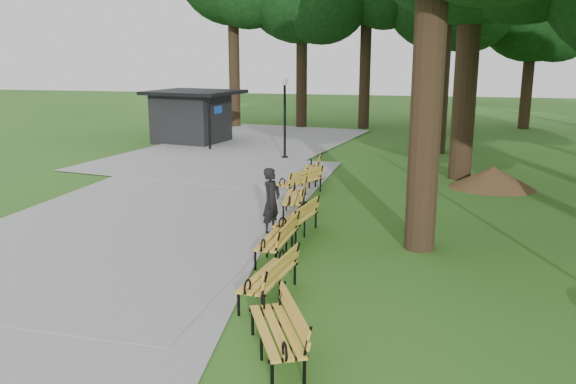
% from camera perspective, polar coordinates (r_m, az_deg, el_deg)
% --- Properties ---
extents(ground, '(100.00, 100.00, 0.00)m').
position_cam_1_polar(ground, '(13.84, -1.62, -5.23)').
color(ground, '#275A19').
rests_on(ground, ground).
extents(path, '(12.00, 38.00, 0.06)m').
position_cam_1_polar(path, '(17.84, -11.80, -1.15)').
color(path, gray).
rests_on(path, ground).
extents(person, '(0.54, 0.69, 1.65)m').
position_cam_1_polar(person, '(14.59, -1.60, -0.87)').
color(person, black).
rests_on(person, ground).
extents(kiosk, '(4.72, 4.30, 2.56)m').
position_cam_1_polar(kiosk, '(29.94, -9.28, 7.16)').
color(kiosk, black).
rests_on(kiosk, ground).
extents(lamp_post, '(0.32, 0.32, 3.37)m').
position_cam_1_polar(lamp_post, '(24.82, -0.32, 8.71)').
color(lamp_post, black).
rests_on(lamp_post, ground).
extents(dirt_mound, '(2.33, 2.33, 0.73)m').
position_cam_1_polar(dirt_mound, '(20.69, 19.02, 1.33)').
color(dirt_mound, '#47301C').
rests_on(dirt_mound, ground).
extents(bench_0, '(1.38, 1.99, 0.88)m').
position_cam_1_polar(bench_0, '(8.87, -1.13, -13.18)').
color(bench_0, gold).
rests_on(bench_0, ground).
extents(bench_1, '(0.88, 1.97, 0.88)m').
position_cam_1_polar(bench_1, '(10.84, -1.89, -8.10)').
color(bench_1, gold).
rests_on(bench_1, ground).
extents(bench_2, '(0.72, 1.93, 0.88)m').
position_cam_1_polar(bench_2, '(12.93, -1.11, -4.51)').
color(bench_2, gold).
rests_on(bench_2, ground).
extents(bench_3, '(0.95, 1.98, 0.88)m').
position_cam_1_polar(bench_3, '(14.45, 0.78, -2.59)').
color(bench_3, gold).
rests_on(bench_3, ground).
extents(bench_4, '(0.87, 1.96, 0.88)m').
position_cam_1_polar(bench_4, '(16.55, 0.59, -0.53)').
color(bench_4, gold).
rests_on(bench_4, ground).
extents(bench_5, '(1.39, 1.99, 0.88)m').
position_cam_1_polar(bench_5, '(18.59, 1.13, 1.01)').
color(bench_5, gold).
rests_on(bench_5, ground).
extents(bench_6, '(0.83, 1.96, 0.88)m').
position_cam_1_polar(bench_6, '(20.42, 2.21, 2.12)').
color(bench_6, gold).
rests_on(bench_6, ground).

